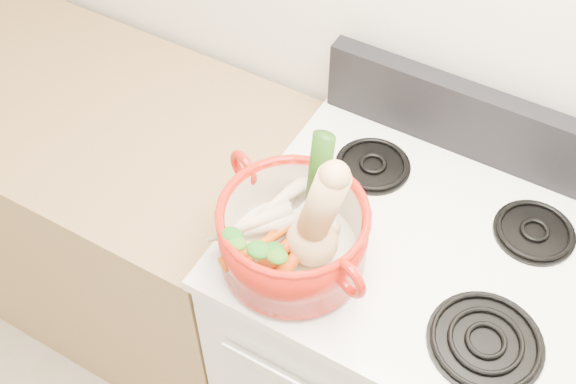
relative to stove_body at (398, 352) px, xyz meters
The scene contains 25 objects.
wall_back 0.91m from the stove_body, 90.00° to the left, with size 3.50×0.02×2.60m, color silver.
stove_body is the anchor object (origin of this frame).
cooktop 0.47m from the stove_body, ahead, with size 0.78×0.67×0.03m, color silver.
control_backsplash 0.65m from the stove_body, 90.00° to the left, with size 0.76×0.05×0.18m, color black.
counter_left 1.07m from the stove_body, behind, with size 1.36×0.65×0.90m, color #977247.
burner_front_left 0.56m from the stove_body, 139.90° to the right, with size 0.22×0.22×0.02m, color black.
burner_front_right 0.56m from the stove_body, 40.10° to the right, with size 0.22×0.22×0.02m, color black.
burner_back_left 0.55m from the stove_body, 143.62° to the left, with size 0.17×0.17×0.02m, color black.
burner_back_right 0.55m from the stove_body, 36.38° to the left, with size 0.17×0.17×0.02m, color black.
dutch_oven 0.65m from the stove_body, 140.89° to the right, with size 0.30×0.30×0.15m, color #A7150A.
pot_handle_left 0.74m from the stove_body, 163.12° to the right, with size 0.08×0.08×0.02m, color #A7150A.
pot_handle_right 0.68m from the stove_body, 105.14° to the right, with size 0.08×0.08×0.02m, color #A7150A.
squash 0.72m from the stove_body, 135.66° to the right, with size 0.11×0.11×0.27m, color tan, non-canonical shape.
leek 0.72m from the stove_body, 146.56° to the right, with size 0.04×0.04×0.29m, color white.
ginger 0.61m from the stove_body, 149.77° to the right, with size 0.08×0.06×0.04m, color tan.
parsnip_0 0.64m from the stove_body, 152.49° to the right, with size 0.04×0.04×0.20m, color #F1E3C4.
parsnip_1 0.67m from the stove_body, 147.70° to the right, with size 0.05×0.05×0.22m, color beige.
parsnip_2 0.64m from the stove_body, 147.25° to the right, with size 0.04×0.04×0.20m, color beige.
parsnip_3 0.69m from the stove_body, 147.84° to the right, with size 0.04×0.04×0.18m, color beige.
parsnip_4 0.66m from the stove_body, 156.97° to the right, with size 0.04×0.04×0.19m, color beige.
carrot_0 0.63m from the stove_body, 138.23° to the right, with size 0.03×0.03×0.15m, color #DB510A.
carrot_1 0.67m from the stove_body, 139.24° to the right, with size 0.03×0.03×0.14m, color #B83C09.
carrot_2 0.63m from the stove_body, 135.02° to the right, with size 0.03×0.03×0.18m, color #DE550B.
carrot_3 0.68m from the stove_body, 138.92° to the right, with size 0.03×0.03×0.16m, color #CD630A.
carrot_4 0.65m from the stove_body, 137.42° to the right, with size 0.04×0.04×0.18m, color #B73609.
Camera 1 is at (0.19, 0.49, 2.19)m, focal length 45.00 mm.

